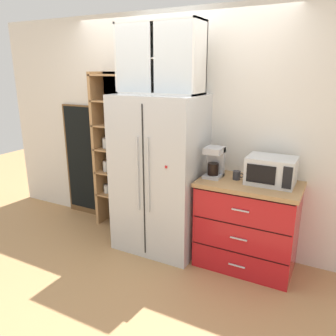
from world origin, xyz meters
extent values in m
plane|color=tan|center=(0.00, 0.00, 0.00)|extent=(10.79, 10.79, 0.00)
cube|color=silver|center=(0.00, 0.40, 1.27)|extent=(5.09, 0.10, 2.55)
cube|color=silver|center=(0.00, 0.02, 0.85)|extent=(0.91, 0.66, 1.70)
cube|color=black|center=(0.00, -0.31, 0.85)|extent=(0.01, 0.01, 1.56)
cylinder|color=silver|center=(-0.06, -0.32, 0.94)|extent=(0.02, 0.02, 0.77)
cylinder|color=silver|center=(0.06, -0.32, 0.94)|extent=(0.02, 0.02, 0.77)
cube|color=red|center=(0.25, -0.31, 1.05)|extent=(0.02, 0.01, 0.02)
cube|color=brown|center=(-0.75, 0.37, 0.96)|extent=(0.55, 0.04, 1.92)
cube|color=tan|center=(-0.98, 0.23, 0.96)|extent=(0.04, 0.25, 1.92)
cube|color=tan|center=(-0.51, 0.23, 0.96)|extent=(0.04, 0.25, 1.92)
cube|color=tan|center=(-0.75, 0.23, 0.41)|extent=(0.49, 0.25, 0.02)
cylinder|color=silver|center=(-0.89, 0.22, 0.46)|extent=(0.07, 0.07, 0.10)
cylinder|color=#E0C67F|center=(-0.89, 0.22, 0.45)|extent=(0.06, 0.06, 0.07)
cylinder|color=#B2B2B7|center=(-0.89, 0.22, 0.52)|extent=(0.07, 0.07, 0.01)
cylinder|color=silver|center=(-0.75, 0.24, 0.48)|extent=(0.08, 0.08, 0.14)
cylinder|color=#CCB78C|center=(-0.75, 0.24, 0.46)|extent=(0.07, 0.07, 0.09)
cylinder|color=#B2B2B7|center=(-0.75, 0.24, 0.56)|extent=(0.08, 0.08, 0.01)
cylinder|color=silver|center=(-0.61, 0.23, 0.46)|extent=(0.07, 0.07, 0.10)
cylinder|color=beige|center=(-0.61, 0.23, 0.45)|extent=(0.06, 0.06, 0.07)
cylinder|color=#B2B2B7|center=(-0.61, 0.23, 0.52)|extent=(0.07, 0.07, 0.01)
cube|color=tan|center=(-0.75, 0.23, 0.70)|extent=(0.49, 0.25, 0.02)
cylinder|color=silver|center=(-0.88, 0.21, 0.77)|extent=(0.07, 0.07, 0.12)
cylinder|color=brown|center=(-0.88, 0.21, 0.75)|extent=(0.06, 0.06, 0.08)
cylinder|color=#B2B2B7|center=(-0.88, 0.21, 0.84)|extent=(0.07, 0.07, 0.01)
cylinder|color=silver|center=(-0.74, 0.21, 0.77)|extent=(0.08, 0.08, 0.11)
cylinder|color=white|center=(-0.74, 0.21, 0.75)|extent=(0.07, 0.07, 0.08)
cylinder|color=#B2B2B7|center=(-0.74, 0.21, 0.83)|extent=(0.07, 0.07, 0.01)
cylinder|color=silver|center=(-0.61, 0.24, 0.76)|extent=(0.08, 0.08, 0.10)
cylinder|color=#382316|center=(-0.61, 0.24, 0.74)|extent=(0.07, 0.07, 0.07)
cylinder|color=#B2B2B7|center=(-0.61, 0.24, 0.82)|extent=(0.08, 0.08, 0.01)
cube|color=tan|center=(-0.75, 0.23, 0.99)|extent=(0.49, 0.25, 0.02)
cylinder|color=silver|center=(-0.88, 0.23, 1.06)|extent=(0.08, 0.08, 0.12)
cylinder|color=white|center=(-0.88, 0.23, 1.04)|extent=(0.07, 0.07, 0.08)
cylinder|color=#B2B2B7|center=(-0.88, 0.23, 1.13)|extent=(0.07, 0.07, 0.01)
cylinder|color=silver|center=(-0.76, 0.24, 1.07)|extent=(0.08, 0.08, 0.13)
cylinder|color=#B77A38|center=(-0.76, 0.24, 1.05)|extent=(0.07, 0.07, 0.09)
cylinder|color=#B2B2B7|center=(-0.76, 0.24, 1.14)|extent=(0.08, 0.08, 0.01)
cylinder|color=silver|center=(-0.61, 0.23, 1.06)|extent=(0.07, 0.07, 0.12)
cylinder|color=#2D2D2D|center=(-0.61, 0.23, 1.05)|extent=(0.06, 0.06, 0.08)
cylinder|color=#B2B2B7|center=(-0.61, 0.23, 1.13)|extent=(0.07, 0.07, 0.01)
cube|color=tan|center=(-0.75, 0.23, 1.29)|extent=(0.49, 0.25, 0.02)
cube|color=tan|center=(-0.75, 0.23, 1.58)|extent=(0.49, 0.25, 0.02)
cube|color=tan|center=(-0.75, 0.23, 1.88)|extent=(0.49, 0.25, 0.02)
cube|color=red|center=(0.96, 0.07, 0.43)|extent=(0.94, 0.55, 0.86)
cube|color=tan|center=(0.96, 0.07, 0.88)|extent=(0.97, 0.58, 0.04)
cube|color=black|center=(0.96, -0.20, 0.27)|extent=(0.92, 0.00, 0.01)
cube|color=silver|center=(0.96, -0.21, 0.14)|extent=(0.16, 0.01, 0.01)
cube|color=black|center=(0.96, -0.20, 0.56)|extent=(0.92, 0.00, 0.01)
cube|color=silver|center=(0.96, -0.21, 0.43)|extent=(0.16, 0.01, 0.01)
cube|color=black|center=(0.96, -0.20, 0.85)|extent=(0.92, 0.00, 0.01)
cube|color=silver|center=(0.96, -0.21, 0.72)|extent=(0.16, 0.01, 0.01)
cube|color=silver|center=(1.14, 0.12, 1.03)|extent=(0.44, 0.32, 0.26)
cube|color=black|center=(1.08, -0.04, 1.03)|extent=(0.26, 0.01, 0.17)
cube|color=black|center=(1.31, -0.04, 1.03)|extent=(0.08, 0.01, 0.20)
cube|color=#B7B7BC|center=(0.60, 0.05, 0.91)|extent=(0.17, 0.20, 0.03)
cube|color=#B7B7BC|center=(0.60, 0.12, 1.05)|extent=(0.17, 0.06, 0.30)
cube|color=#B7B7BC|center=(0.60, 0.05, 1.18)|extent=(0.17, 0.20, 0.06)
cylinder|color=black|center=(0.60, 0.04, 0.99)|extent=(0.11, 0.11, 0.12)
cylinder|color=#2D2D33|center=(0.82, 0.10, 0.94)|extent=(0.07, 0.07, 0.09)
torus|color=#2D2D33|center=(0.87, 0.10, 0.95)|extent=(0.05, 0.01, 0.05)
cylinder|color=#8CA37F|center=(0.96, 0.14, 0.95)|extent=(0.09, 0.09, 0.10)
torus|color=#8CA37F|center=(1.02, 0.14, 0.95)|extent=(0.05, 0.01, 0.05)
cylinder|color=#285B33|center=(0.96, 0.07, 0.98)|extent=(0.06, 0.06, 0.17)
cone|color=#285B33|center=(0.96, 0.07, 1.07)|extent=(0.06, 0.06, 0.04)
cylinder|color=#285B33|center=(0.96, 0.07, 1.10)|extent=(0.02, 0.02, 0.07)
cylinder|color=black|center=(0.96, 0.07, 1.14)|extent=(0.02, 0.02, 0.01)
cube|color=silver|center=(0.00, 0.19, 2.04)|extent=(0.87, 0.02, 0.69)
cube|color=silver|center=(0.00, 0.04, 2.38)|extent=(0.87, 0.32, 0.02)
cube|color=silver|center=(0.00, 0.04, 1.71)|extent=(0.87, 0.32, 0.02)
cube|color=silver|center=(-0.43, 0.04, 2.04)|extent=(0.02, 0.32, 0.69)
cube|color=silver|center=(0.43, 0.04, 2.04)|extent=(0.02, 0.32, 0.69)
cube|color=silver|center=(0.00, 0.04, 2.04)|extent=(0.84, 0.30, 0.02)
cube|color=silver|center=(-0.22, -0.11, 2.04)|extent=(0.40, 0.01, 0.65)
cube|color=silver|center=(0.22, -0.11, 2.04)|extent=(0.40, 0.01, 0.65)
cylinder|color=silver|center=(-0.30, 0.04, 1.72)|extent=(0.05, 0.05, 0.00)
cylinder|color=silver|center=(-0.30, 0.04, 1.76)|extent=(0.01, 0.01, 0.07)
cone|color=silver|center=(-0.30, 0.04, 1.82)|extent=(0.06, 0.06, 0.05)
cylinder|color=silver|center=(-0.10, 0.04, 1.72)|extent=(0.05, 0.05, 0.00)
cylinder|color=silver|center=(-0.10, 0.04, 1.76)|extent=(0.01, 0.01, 0.07)
cone|color=silver|center=(-0.10, 0.04, 1.82)|extent=(0.06, 0.06, 0.05)
cylinder|color=silver|center=(0.10, 0.04, 1.72)|extent=(0.05, 0.05, 0.00)
cylinder|color=silver|center=(0.10, 0.04, 1.76)|extent=(0.01, 0.01, 0.07)
cone|color=silver|center=(0.10, 0.04, 1.82)|extent=(0.06, 0.06, 0.05)
cylinder|color=silver|center=(0.30, 0.04, 1.72)|extent=(0.05, 0.05, 0.00)
cylinder|color=silver|center=(0.30, 0.04, 1.76)|extent=(0.01, 0.01, 0.07)
cone|color=silver|center=(0.30, 0.04, 1.82)|extent=(0.06, 0.06, 0.05)
cylinder|color=white|center=(-0.26, 0.04, 2.08)|extent=(0.06, 0.06, 0.07)
cylinder|color=white|center=(0.26, 0.04, 2.08)|extent=(0.06, 0.06, 0.07)
cube|color=brown|center=(-1.34, 0.33, 0.75)|extent=(0.60, 0.04, 1.50)
cube|color=black|center=(-1.34, 0.31, 0.78)|extent=(0.54, 0.01, 1.40)
camera|label=1|loc=(1.67, -2.97, 1.94)|focal=35.56mm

